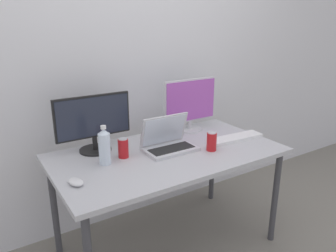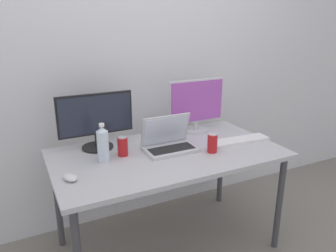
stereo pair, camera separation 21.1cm
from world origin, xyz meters
name	(u,v)px [view 1 (the left image)]	position (x,y,z in m)	size (l,w,h in m)	color
ground_plane	(168,245)	(0.00, 0.00, 0.00)	(16.00, 16.00, 0.00)	gray
wall_back	(126,58)	(0.00, 0.59, 1.30)	(7.00, 0.08, 2.60)	silver
work_desk	(168,160)	(0.00, 0.00, 0.68)	(1.50, 0.82, 0.74)	#424247
monitor_left	(93,122)	(-0.40, 0.27, 0.95)	(0.50, 0.21, 0.38)	black
monitor_center	(190,104)	(0.39, 0.29, 0.95)	(0.47, 0.19, 0.41)	silver
laptop_silver	(168,142)	(0.02, 0.04, 0.79)	(0.34, 0.22, 0.23)	silver
keyboard_main	(235,138)	(0.55, -0.06, 0.75)	(0.44, 0.12, 0.02)	white
mouse_by_keyboard	(76,182)	(-0.66, -0.12, 0.76)	(0.07, 0.11, 0.03)	silver
water_bottle	(105,147)	(-0.42, 0.04, 0.85)	(0.07, 0.07, 0.24)	silver
soda_can_near_keyboard	(212,141)	(0.26, -0.13, 0.80)	(0.07, 0.07, 0.13)	red
soda_can_by_laptop	(123,148)	(-0.29, 0.08, 0.80)	(0.07, 0.07, 0.13)	red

